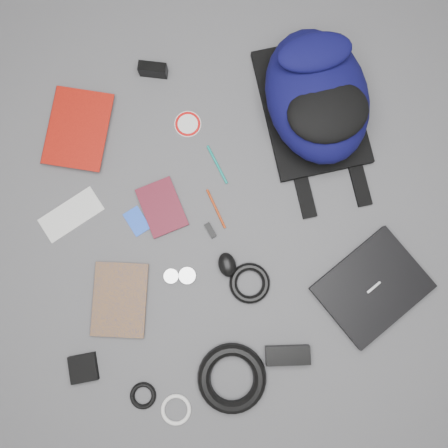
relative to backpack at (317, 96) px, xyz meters
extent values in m
plane|color=#4F4F51|center=(-0.36, -0.31, -0.10)|extent=(4.00, 4.00, 0.00)
cube|color=black|center=(0.04, -0.60, -0.08)|extent=(0.38, 0.35, 0.03)
imported|color=maroon|center=(-0.84, 0.13, -0.09)|extent=(0.28, 0.31, 0.03)
imported|color=#BC750D|center=(-0.81, -0.44, -0.09)|extent=(0.22, 0.26, 0.02)
cube|color=silver|center=(-0.83, -0.17, -0.10)|extent=(0.22, 0.15, 0.00)
cube|color=#460D18|center=(-0.54, -0.21, -0.09)|extent=(0.14, 0.18, 0.01)
cube|color=black|center=(-0.47, 0.23, -0.07)|extent=(0.10, 0.06, 0.05)
cylinder|color=silver|center=(-0.40, 0.04, -0.10)|extent=(0.09, 0.09, 0.00)
cylinder|color=#0E8172|center=(-0.34, -0.12, -0.10)|extent=(0.04, 0.14, 0.01)
cylinder|color=#A02F0C|center=(-0.37, -0.25, -0.10)|extent=(0.04, 0.13, 0.01)
cube|color=blue|center=(-0.63, -0.24, -0.10)|extent=(0.08, 0.10, 0.00)
cube|color=black|center=(-0.41, -0.32, -0.10)|extent=(0.03, 0.05, 0.01)
ellipsoid|color=black|center=(-0.38, -0.44, -0.08)|extent=(0.06, 0.08, 0.04)
cylinder|color=silver|center=(-0.51, -0.44, -0.09)|extent=(0.07, 0.07, 0.01)
cylinder|color=silver|center=(-0.56, -0.43, -0.09)|extent=(0.06, 0.06, 0.01)
torus|color=black|center=(-0.33, -0.51, -0.09)|extent=(0.14, 0.14, 0.02)
cube|color=black|center=(-0.26, -0.74, -0.08)|extent=(0.14, 0.08, 0.03)
torus|color=black|center=(-0.44, -0.77, -0.08)|extent=(0.23, 0.23, 0.04)
cube|color=black|center=(-0.87, -0.64, -0.09)|extent=(0.09, 0.09, 0.02)
torus|color=black|center=(-0.72, -0.76, -0.09)|extent=(0.08, 0.08, 0.01)
torus|color=silver|center=(-0.63, -0.82, -0.09)|extent=(0.11, 0.11, 0.01)
camera|label=1|loc=(-0.40, -0.47, 1.27)|focal=35.00mm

